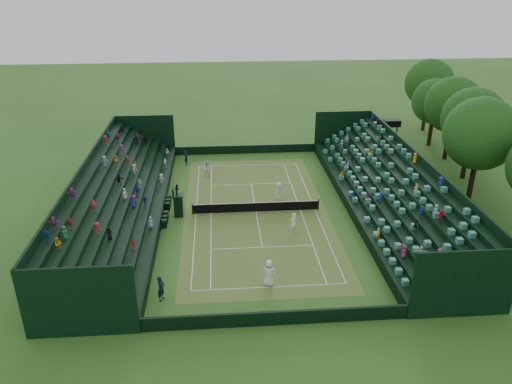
# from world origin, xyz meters

# --- Properties ---
(ground) EXTENTS (160.00, 160.00, 0.00)m
(ground) POSITION_xyz_m (0.00, 0.00, 0.00)
(ground) COLOR #2F591C
(ground) RESTS_ON ground
(court_surface) EXTENTS (12.97, 26.77, 0.01)m
(court_surface) POSITION_xyz_m (0.00, 0.00, 0.01)
(court_surface) COLOR #3E7928
(court_surface) RESTS_ON ground
(perimeter_wall_north) EXTENTS (17.17, 0.20, 1.00)m
(perimeter_wall_north) POSITION_xyz_m (0.00, 15.88, 0.50)
(perimeter_wall_north) COLOR black
(perimeter_wall_north) RESTS_ON ground
(perimeter_wall_south) EXTENTS (17.17, 0.20, 1.00)m
(perimeter_wall_south) POSITION_xyz_m (0.00, -15.88, 0.50)
(perimeter_wall_south) COLOR black
(perimeter_wall_south) RESTS_ON ground
(perimeter_wall_east) EXTENTS (0.20, 31.77, 1.00)m
(perimeter_wall_east) POSITION_xyz_m (8.48, 0.00, 0.50)
(perimeter_wall_east) COLOR black
(perimeter_wall_east) RESTS_ON ground
(perimeter_wall_west) EXTENTS (0.20, 31.77, 1.00)m
(perimeter_wall_west) POSITION_xyz_m (-8.48, 0.00, 0.50)
(perimeter_wall_west) COLOR black
(perimeter_wall_west) RESTS_ON ground
(north_grandstand) EXTENTS (6.60, 32.00, 4.90)m
(north_grandstand) POSITION_xyz_m (12.66, 0.00, 1.55)
(north_grandstand) COLOR black
(north_grandstand) RESTS_ON ground
(south_grandstand) EXTENTS (6.60, 32.00, 4.90)m
(south_grandstand) POSITION_xyz_m (-12.66, 0.00, 1.55)
(south_grandstand) COLOR black
(south_grandstand) RESTS_ON ground
(tennis_net) EXTENTS (11.67, 0.10, 1.06)m
(tennis_net) POSITION_xyz_m (0.00, 0.00, 0.53)
(tennis_net) COLOR black
(tennis_net) RESTS_ON ground
(scoreboard_tower) EXTENTS (2.00, 1.00, 3.70)m
(scoreboard_tower) POSITION_xyz_m (17.75, 16.00, 3.14)
(scoreboard_tower) COLOR black
(scoreboard_tower) RESTS_ON ground
(tree_row) EXTENTS (10.98, 35.19, 10.12)m
(tree_row) POSITION_xyz_m (22.75, 8.75, 6.35)
(tree_row) COLOR black
(tree_row) RESTS_ON ground
(umpire_chair) EXTENTS (0.99, 0.99, 3.10)m
(umpire_chair) POSITION_xyz_m (-7.02, -0.24, 1.32)
(umpire_chair) COLOR black
(umpire_chair) RESTS_ON ground
(courtside_chairs) EXTENTS (0.49, 5.46, 1.05)m
(courtside_chairs) POSITION_xyz_m (-8.15, 0.15, 0.40)
(courtside_chairs) COLOR black
(courtside_chairs) RESTS_ON ground
(player_near_west) EXTENTS (1.13, 0.90, 2.02)m
(player_near_west) POSITION_xyz_m (-0.02, -11.62, 1.01)
(player_near_west) COLOR white
(player_near_west) RESTS_ON ground
(player_near_east) EXTENTS (0.83, 0.71, 1.91)m
(player_near_east) POSITION_xyz_m (2.79, -4.29, 0.95)
(player_near_east) COLOR white
(player_near_east) RESTS_ON ground
(player_far_west) EXTENTS (0.93, 0.76, 1.78)m
(player_far_west) POSITION_xyz_m (-4.50, 8.88, 0.89)
(player_far_west) COLOR silver
(player_far_west) RESTS_ON ground
(player_far_east) EXTENTS (1.27, 1.19, 1.72)m
(player_far_east) POSITION_xyz_m (2.43, 2.71, 0.86)
(player_far_east) COLOR white
(player_far_east) RESTS_ON ground
(line_judge_north) EXTENTS (0.51, 0.67, 1.66)m
(line_judge_north) POSITION_xyz_m (-6.94, 12.70, 0.83)
(line_judge_north) COLOR black
(line_judge_north) RESTS_ON ground
(line_judge_south) EXTENTS (0.67, 0.79, 1.83)m
(line_judge_south) POSITION_xyz_m (-7.39, -12.70, 0.91)
(line_judge_south) COLOR black
(line_judge_south) RESTS_ON ground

